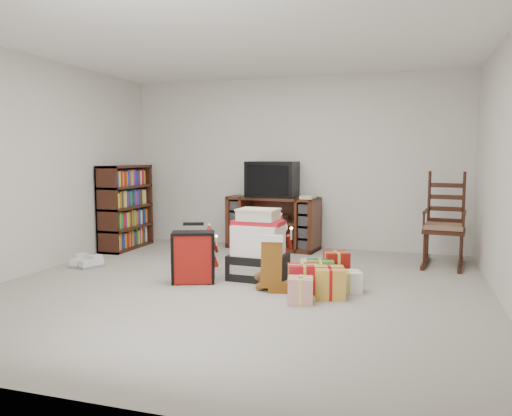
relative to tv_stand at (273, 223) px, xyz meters
The scene contains 13 objects.
room 2.41m from the tv_stand, 83.98° to the right, with size 5.01×5.01×2.51m.
tv_stand is the anchor object (origin of this frame).
bookshelf 2.17m from the tv_stand, 163.69° to the right, with size 0.33×1.00×1.22m.
rocking_chair 2.35m from the tv_stand, 10.28° to the right, with size 0.58×0.85×1.21m.
gift_pile 1.83m from the tv_stand, 79.77° to the right, with size 0.63×0.48×0.76m.
red_suitcase 2.18m from the tv_stand, 97.68° to the right, with size 0.48×0.36×0.65m.
stocking 2.32m from the tv_stand, 75.05° to the right, with size 0.27×0.12×0.58m, color #0B661A, non-canonical shape.
teddy_bear 2.24m from the tv_stand, 75.90° to the right, with size 0.22×0.19×0.32m.
santa_figurine 1.33m from the tv_stand, 70.72° to the right, with size 0.32×0.31×0.66m.
mrs_claus_figurine 1.56m from the tv_stand, 103.98° to the right, with size 0.26×0.25×0.54m.
sneaker_pair 2.66m from the tv_stand, 135.17° to the right, with size 0.37×0.32×0.10m.
gift_cluster 2.33m from the tv_stand, 62.02° to the right, with size 0.74×1.08×0.25m.
crt_television 0.64m from the tv_stand, 167.73° to the right, with size 0.70×0.51×0.52m.
Camera 1 is at (1.67, -4.74, 1.36)m, focal length 35.00 mm.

